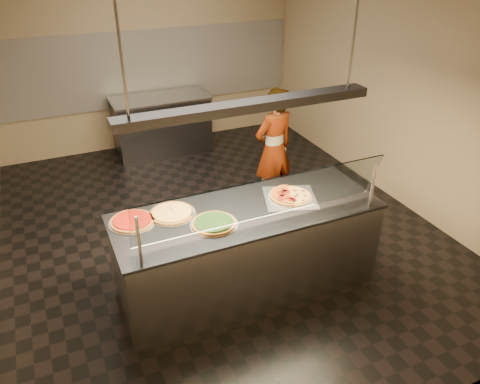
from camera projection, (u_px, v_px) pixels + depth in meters
name	position (u px, v px, depth m)	size (l,w,h in m)	color
ground	(218.00, 228.00, 5.85)	(5.00, 6.00, 0.02)	black
wall_back	(147.00, 55.00, 7.52)	(5.00, 0.02, 3.00)	#988562
wall_front	(404.00, 272.00, 2.71)	(5.00, 0.02, 3.00)	#988562
wall_right	(397.00, 86.00, 6.01)	(0.02, 6.00, 3.00)	#988562
tile_band	(149.00, 68.00, 7.59)	(4.90, 0.02, 1.20)	silver
serving_counter	(247.00, 250.00, 4.64)	(2.55, 0.94, 0.93)	#B7B7BC
sneeze_guard	(265.00, 200.00, 3.99)	(2.31, 0.18, 0.54)	#B7B7BC
perforated_tray	(290.00, 197.00, 4.61)	(0.63, 0.63, 0.01)	silver
half_pizza_pepperoni	(281.00, 197.00, 4.56)	(0.33, 0.45, 0.05)	brown
half_pizza_sausage	(299.00, 194.00, 4.63)	(0.33, 0.45, 0.04)	brown
pizza_spinach	(214.00, 223.00, 4.18)	(0.44, 0.44, 0.03)	silver
pizza_cheese	(172.00, 213.00, 4.34)	(0.44, 0.44, 0.03)	silver
pizza_tomato	(132.00, 221.00, 4.22)	(0.42, 0.42, 0.03)	silver
pizza_spatula	(178.00, 211.00, 4.34)	(0.18, 0.23, 0.02)	#B7B7BC
prep_table	(162.00, 125.00, 7.66)	(1.54, 0.74, 0.93)	#303035
worker	(274.00, 150.00, 5.95)	(0.59, 0.39, 1.61)	#322E38
heat_lamp_housing	(248.00, 106.00, 3.92)	(2.30, 0.18, 0.08)	#303035
lamp_rod_left	(121.00, 50.00, 3.29)	(0.02, 0.02, 1.01)	#B7B7BC
lamp_rod_right	(355.00, 29.00, 4.01)	(0.02, 0.02, 1.01)	#B7B7BC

